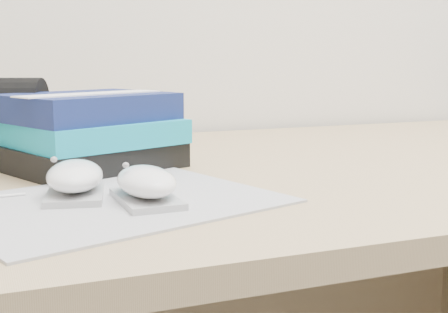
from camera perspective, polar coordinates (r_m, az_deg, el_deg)
name	(u,v)px	position (r m, az deg, el deg)	size (l,w,h in m)	color
desk	(200,305)	(1.03, -2.21, -13.39)	(1.60, 0.80, 0.73)	tan
mousepad	(115,202)	(0.69, -9.96, -4.12)	(0.33, 0.26, 0.00)	gray
mouse_rear	(75,179)	(0.72, -13.47, -2.00)	(0.08, 0.12, 0.05)	#A6A6A8
mouse_front	(146,184)	(0.68, -7.11, -2.55)	(0.06, 0.11, 0.05)	#A5A5A7
book_stack	(92,132)	(0.90, -11.98, 2.22)	(0.27, 0.25, 0.11)	black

